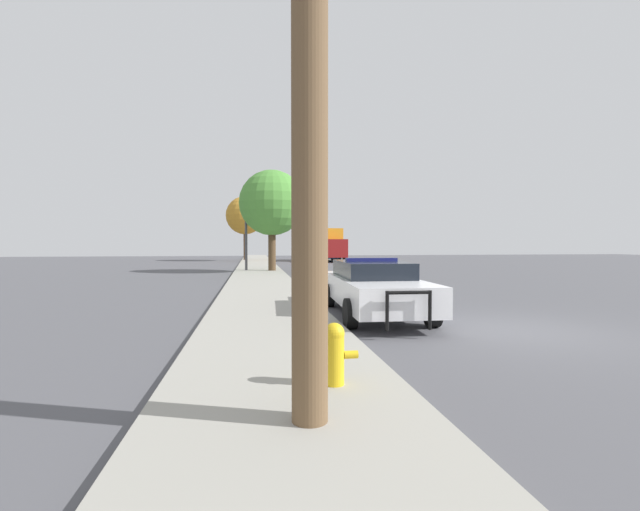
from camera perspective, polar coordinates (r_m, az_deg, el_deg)
The scene contains 10 objects.
ground_plane at distance 10.03m, azimuth 24.62°, elevation -9.10°, with size 110.00×110.00×0.00m, color #4F4F54.
sidewalk_left at distance 8.40m, azimuth -6.35°, elevation -10.59°, with size 3.00×110.00×0.13m.
police_car at distance 11.04m, azimuth 7.12°, elevation -4.07°, with size 2.23×5.48×1.46m.
fire_hydrant at distance 5.31m, azimuth 1.90°, elevation -12.70°, with size 0.59×0.26×0.75m.
utility_pole at distance 4.59m, azimuth -1.41°, elevation 29.17°, with size 1.40×0.35×7.55m.
traffic_light at distance 27.59m, azimuth -6.37°, elevation 5.87°, with size 4.23×0.35×5.26m.
car_background_distant at distance 43.37m, azimuth 1.03°, elevation 0.21°, with size 2.13×4.65×1.38m.
box_truck at distance 43.87m, azimuth 1.07°, elevation 1.55°, with size 2.62×7.62×3.32m.
tree_sidewalk_far at distance 44.88m, azimuth -9.97°, elevation 5.27°, with size 3.91×3.91×6.54m.
tree_sidewalk_mid at distance 27.13m, azimuth -6.44°, elevation 6.95°, with size 4.09×4.09×6.29m.
Camera 1 is at (-5.47, -8.20, 1.84)m, focal length 24.00 mm.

